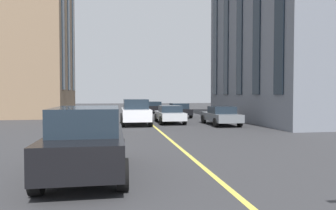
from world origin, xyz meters
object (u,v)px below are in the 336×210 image
at_px(car_grey_near, 221,115).
at_px(car_black_parked_b, 87,140).
at_px(car_black_parked_a, 179,110).
at_px(car_white_mid, 136,112).
at_px(car_black_trailing, 154,107).
at_px(car_silver_oncoming, 170,114).

xyz_separation_m(car_grey_near, car_black_parked_b, (-12.79, 8.31, 0.27)).
height_order(car_black_parked_a, car_white_mid, car_white_mid).
bearing_deg(car_white_mid, car_black_parked_a, -34.28).
bearing_deg(car_black_trailing, car_grey_near, -169.43).
height_order(car_black_parked_a, car_black_parked_b, car_black_parked_b).
height_order(car_black_parked_b, car_black_trailing, car_black_parked_b).
xyz_separation_m(car_black_parked_a, car_silver_oncoming, (-6.00, 1.94, 0.00)).
bearing_deg(car_grey_near, car_black_trailing, 10.57).
relative_size(car_white_mid, car_black_trailing, 1.07).
bearing_deg(car_grey_near, car_white_mid, 78.02).
xyz_separation_m(car_white_mid, car_black_trailing, (14.63, -3.13, -0.27)).
distance_m(car_black_parked_a, car_white_mid, 8.23).
relative_size(car_grey_near, car_white_mid, 0.94).
xyz_separation_m(car_black_parked_b, car_black_trailing, (28.71, -5.34, -0.27)).
distance_m(car_grey_near, car_silver_oncoming, 4.00).
relative_size(car_white_mid, car_silver_oncoming, 1.07).
xyz_separation_m(car_black_parked_b, car_silver_oncoming, (14.89, -4.91, -0.27)).
bearing_deg(car_white_mid, car_black_trailing, -12.08).
bearing_deg(car_black_parked_a, car_grey_near, -169.74).
bearing_deg(car_black_parked_a, car_black_trailing, 10.88).
distance_m(car_white_mid, car_silver_oncoming, 2.83).
xyz_separation_m(car_white_mid, car_silver_oncoming, (0.80, -2.70, -0.27)).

